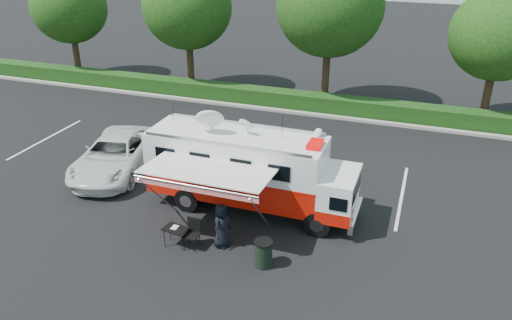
{
  "coord_description": "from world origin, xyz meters",
  "views": [
    {
      "loc": [
        5.82,
        -15.88,
        10.23
      ],
      "look_at": [
        0.0,
        0.5,
        1.9
      ],
      "focal_mm": 35.0,
      "sensor_mm": 36.0,
      "label": 1
    }
  ],
  "objects": [
    {
      "name": "back_border",
      "position": [
        1.14,
        12.9,
        5.0
      ],
      "size": [
        60.0,
        6.14,
        8.87
      ],
      "color": "#9E998E",
      "rests_on": "ground_plane"
    },
    {
      "name": "ground_plane",
      "position": [
        0.0,
        0.0,
        0.0
      ],
      "size": [
        120.0,
        120.0,
        0.0
      ],
      "primitive_type": "plane",
      "color": "black",
      "rests_on": "ground"
    },
    {
      "name": "stall_lines",
      "position": [
        -0.5,
        3.0,
        0.0
      ],
      "size": [
        24.12,
        5.5,
        0.01
      ],
      "color": "silver",
      "rests_on": "ground_plane"
    },
    {
      "name": "trash_bin",
      "position": [
        1.59,
        -3.25,
        0.47
      ],
      "size": [
        0.63,
        0.63,
        0.94
      ],
      "color": "black",
      "rests_on": "ground_plane"
    },
    {
      "name": "command_truck",
      "position": [
        -0.07,
        -0.0,
        1.67
      ],
      "size": [
        8.14,
        2.24,
        3.91
      ],
      "color": "black",
      "rests_on": "ground_plane"
    },
    {
      "name": "white_suv",
      "position": [
        -6.9,
        1.05,
        0.0
      ],
      "size": [
        3.89,
        6.25,
        1.61
      ],
      "primitive_type": "imported",
      "rotation": [
        0.0,
        0.0,
        0.22
      ],
      "color": "silver",
      "rests_on": "ground_plane"
    },
    {
      "name": "folding_table",
      "position": [
        -1.64,
        -3.2,
        0.65
      ],
      "size": [
        0.9,
        0.7,
        0.7
      ],
      "color": "black",
      "rests_on": "ground_plane"
    },
    {
      "name": "awning",
      "position": [
        -0.8,
        -2.33,
        2.51
      ],
      "size": [
        4.44,
        2.32,
        2.69
      ],
      "color": "silver",
      "rests_on": "ground_plane"
    },
    {
      "name": "person",
      "position": [
        -0.13,
        -2.68,
        0.0
      ],
      "size": [
        0.65,
        0.88,
        1.64
      ],
      "primitive_type": "imported",
      "rotation": [
        0.0,
        0.0,
        1.41
      ],
      "color": "black",
      "rests_on": "ground_plane"
    },
    {
      "name": "folding_chair",
      "position": [
        -1.05,
        -3.03,
        0.64
      ],
      "size": [
        0.52,
        0.54,
        1.07
      ],
      "color": "black",
      "rests_on": "ground_plane"
    }
  ]
}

